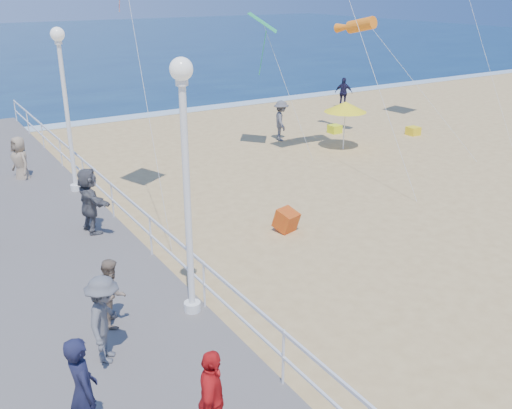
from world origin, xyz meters
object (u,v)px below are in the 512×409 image
spectator_1 (112,291)px  box_kite (286,222)px  beach_umbrella (345,107)px  spectator_3 (212,401)px  beach_walker_b (344,93)px  beach_walker_c (21,163)px  beach_walker_a (281,121)px  lamp_post_mid (186,165)px  spectator_5 (89,200)px  lamp_post_far (65,94)px  spectator_2 (105,319)px  beach_chair_left (335,129)px  beach_chair_right (413,131)px

spectator_1 → box_kite: size_ratio=2.39×
box_kite → beach_umbrella: (7.39, 6.17, 1.61)m
spectator_3 → beach_walker_b: (19.36, 20.06, -0.36)m
beach_walker_c → beach_walker_a: bearing=77.3°
beach_walker_a → beach_walker_b: size_ratio=1.07×
lamp_post_mid → spectator_5: bearing=96.1°
lamp_post_far → spectator_1: size_ratio=3.71×
beach_walker_c → beach_umbrella: beach_umbrella is taller
beach_walker_a → box_kite: beach_walker_a is taller
lamp_post_mid → beach_walker_c: size_ratio=2.77×
spectator_3 → box_kite: spectator_3 is taller
spectator_1 → box_kite: 6.76m
spectator_3 → spectator_2: bearing=45.6°
spectator_2 → beach_chair_left: (15.62, 12.51, -1.06)m
lamp_post_mid → beach_chair_right: (16.57, 9.47, -3.46)m
beach_walker_c → box_kite: 10.14m
spectator_5 → beach_umbrella: bearing=-77.3°
spectator_2 → spectator_3: spectator_2 is taller
beach_walker_a → spectator_3: bearing=168.0°
beach_walker_c → beach_chair_right: 17.96m
lamp_post_far → beach_walker_a: 11.22m
beach_walker_a → beach_walker_c: size_ratio=0.99×
spectator_5 → beach_walker_a: (11.03, 6.74, -0.39)m
beach_umbrella → beach_chair_left: 3.42m
lamp_post_far → beach_walker_a: size_ratio=2.81×
beach_walker_a → lamp_post_mid: bearing=164.1°
spectator_2 → box_kite: bearing=-28.3°
spectator_3 → beach_walker_b: spectator_3 is taller
beach_walker_c → box_kite: beach_walker_c is taller
spectator_1 → beach_chair_right: bearing=-45.0°
box_kite → beach_chair_right: 13.54m
lamp_post_far → beach_umbrella: 12.13m
spectator_2 → beach_walker_a: (12.53, 12.72, -0.31)m
beach_walker_b → spectator_5: bearing=77.9°
lamp_post_far → beach_walker_b: bearing=22.4°
lamp_post_far → beach_walker_b: lamp_post_far is taller
lamp_post_mid → beach_umbrella: bearing=37.8°
spectator_3 → spectator_1: bearing=35.0°
lamp_post_far → spectator_3: lamp_post_far is taller
spectator_3 → lamp_post_mid: bearing=11.9°
beach_chair_left → lamp_post_mid: bearing=-138.9°
lamp_post_mid → spectator_3: bearing=-111.3°
beach_walker_a → beach_chair_right: bearing=-87.6°
beach_walker_a → beach_walker_c: (-11.73, -0.66, 0.01)m
lamp_post_far → beach_chair_right: bearing=1.6°
lamp_post_far → beach_chair_right: lamp_post_far is taller
box_kite → spectator_2: bearing=-165.5°
beach_walker_a → box_kite: bearing=171.8°
lamp_post_mid → beach_walker_c: bearing=96.4°
beach_walker_a → spectator_1: bearing=159.0°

